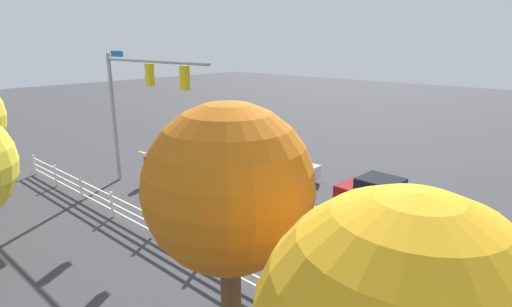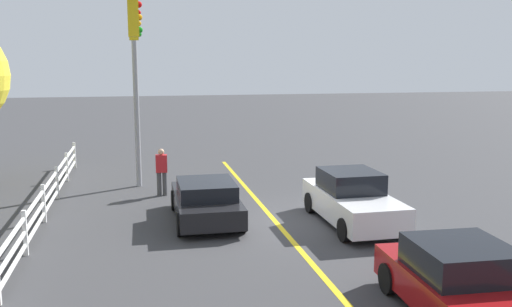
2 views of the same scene
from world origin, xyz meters
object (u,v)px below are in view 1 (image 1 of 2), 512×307
Objects in this scene: car_0 at (208,181)px; pedestrian at (149,166)px; car_3 at (484,267)px; car_1 at (383,195)px; car_2 at (279,165)px; tree_3 at (229,190)px.

car_0 is 2.40× the size of pedestrian.
car_1 is at bearing -33.45° from car_3.
car_2 is 11.82m from car_3.
tree_3 reaches higher than car_3.
car_0 is at bearing 20.87° from pedestrian.
car_0 is 3.65m from pedestrian.
pedestrian is (10.87, 5.00, 0.26)m from car_1.
car_3 is at bearing -110.44° from tree_3.
pedestrian reaches higher than car_0.
tree_3 reaches higher than car_2.
car_0 is at bearing 3.61° from car_3.
tree_3 is (-9.41, 7.62, 4.04)m from car_0.
car_1 is at bearing -80.15° from tree_3.
tree_3 is (2.96, 7.94, 4.02)m from car_3.
car_2 is at bearing -55.11° from tree_3.
car_0 is 12.77m from tree_3.
pedestrian reaches higher than car_3.
tree_3 reaches higher than pedestrian.
car_0 is 0.94× the size of car_2.
car_2 reaches higher than car_1.
pedestrian is at bearing -26.73° from tree_3.
car_3 is 0.65× the size of tree_3.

